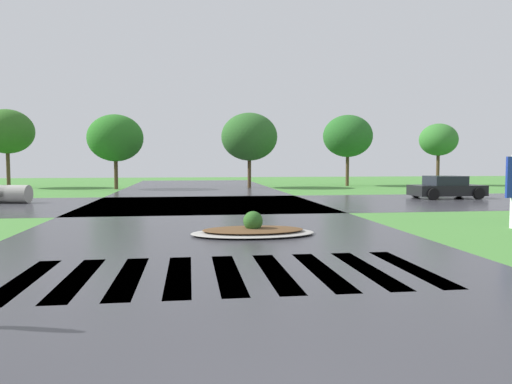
{
  "coord_description": "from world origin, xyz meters",
  "views": [
    {
      "loc": [
        -0.69,
        -2.96,
        2.1
      ],
      "look_at": [
        1.26,
        11.26,
        1.18
      ],
      "focal_mm": 33.99,
      "sensor_mm": 36.0,
      "label": 1
    }
  ],
  "objects": [
    {
      "name": "asphalt_roadway",
      "position": [
        0.0,
        10.0,
        0.0
      ],
      "size": [
        11.26,
        80.0,
        0.01
      ],
      "primitive_type": "cube",
      "color": "#35353A",
      "rests_on": "ground"
    },
    {
      "name": "asphalt_cross_road",
      "position": [
        0.0,
        20.81,
        0.0
      ],
      "size": [
        90.0,
        10.14,
        0.01
      ],
      "primitive_type": "cube",
      "color": "#35353A",
      "rests_on": "ground"
    },
    {
      "name": "crosswalk_stripes",
      "position": [
        0.0,
        5.94,
        0.0
      ],
      "size": [
        7.65,
        3.32,
        0.01
      ],
      "color": "white",
      "rests_on": "ground"
    },
    {
      "name": "median_island",
      "position": [
        1.09,
        10.59,
        0.13
      ],
      "size": [
        3.53,
        2.0,
        0.68
      ],
      "color": "#9E9B93",
      "rests_on": "ground"
    },
    {
      "name": "car_blue_compact",
      "position": [
        13.63,
        22.51,
        0.6
      ],
      "size": [
        4.0,
        2.19,
        1.27
      ],
      "rotation": [
        0.0,
        0.0,
        0.02
      ],
      "color": "black",
      "rests_on": "ground"
    },
    {
      "name": "background_treeline",
      "position": [
        -2.33,
        35.88,
        4.11
      ],
      "size": [
        47.58,
        7.04,
        6.12
      ],
      "color": "#4C3823",
      "rests_on": "ground"
    }
  ]
}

